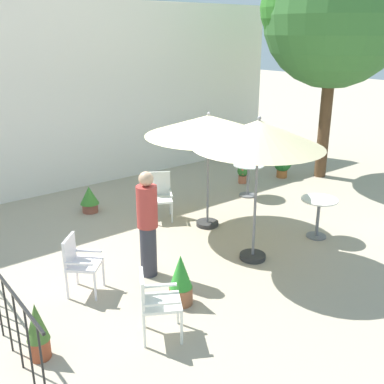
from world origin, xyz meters
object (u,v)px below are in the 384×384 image
Objects in this scene: potted_plant_1 at (89,199)px; cafe_table_0 at (248,174)px; patio_umbrella_0 at (209,126)px; cafe_table_1 at (319,211)px; potted_plant_2 at (282,164)px; potted_plant_3 at (243,173)px; patio_umbrella_1 at (259,135)px; shade_tree at (335,15)px; patio_chair_1 at (79,260)px; patio_chair_2 at (155,300)px; potted_plant_4 at (181,280)px; potted_plant_0 at (37,330)px; standing_person at (148,223)px; patio_chair_0 at (160,193)px.

cafe_table_0 is at bearing -21.71° from potted_plant_1.
cafe_table_1 is at bearing -52.82° from patio_umbrella_0.
cafe_table_0 reaches higher than potted_plant_2.
potted_plant_1 is 1.27× the size of potted_plant_3.
cafe_table_1 is (1.27, -1.68, -1.47)m from patio_umbrella_0.
potted_plant_3 is (2.73, 3.08, -1.89)m from patio_umbrella_1.
patio_umbrella_0 is (-4.55, -0.72, -2.03)m from shade_tree.
patio_chair_1 reaches higher than cafe_table_0.
patio_umbrella_0 is at bearing 13.50° from patio_chair_1.
patio_chair_1 is at bearing 100.73° from patio_chair_2.
potted_plant_4 is at bearing -146.14° from cafe_table_0.
patio_chair_2 is 1.17× the size of potted_plant_4.
cafe_table_0 is 0.87× the size of patio_chair_2.
potted_plant_0 is 0.97× the size of potted_plant_4.
potted_plant_0 is 0.43× the size of standing_person.
shade_tree is 7.25m from potted_plant_1.
potted_plant_0 is (-8.60, -2.49, -3.65)m from shade_tree.
patio_chair_1 reaches higher than cafe_table_1.
patio_umbrella_1 is 4.26m from potted_plant_1.
patio_chair_0 is (-2.36, 0.18, -0.00)m from cafe_table_0.
patio_chair_2 reaches higher than potted_plant_1.
potted_plant_0 is at bearing -178.96° from cafe_table_1.
patio_chair_2 is 4.55m from potted_plant_1.
patio_umbrella_1 reaches higher than standing_person.
patio_chair_1 is 1.20× the size of potted_plant_0.
patio_umbrella_1 is at bearing 3.32° from potted_plant_0.
patio_chair_0 is 1.07× the size of patio_chair_1.
patio_umbrella_0 is at bearing 127.18° from cafe_table_1.
potted_plant_3 is (5.19, 3.79, -0.28)m from patio_chair_2.
patio_umbrella_1 reaches higher than potted_plant_4.
potted_plant_3 is 0.26× the size of standing_person.
potted_plant_3 is at bearing 28.96° from standing_person.
shade_tree reaches higher than cafe_table_1.
potted_plant_1 is (2.54, 3.87, -0.07)m from potted_plant_0.
patio_chair_0 is at bearing 124.04° from cafe_table_1.
patio_chair_0 is 3.23m from potted_plant_4.
potted_plant_2 is at bearing 35.54° from patio_umbrella_1.
standing_person is at bearing 159.23° from patio_umbrella_1.
potted_plant_4 reaches higher than potted_plant_2.
potted_plant_2 is 6.00m from standing_person.
cafe_table_1 and potted_plant_4 have the same top height.
shade_tree is 10.03× the size of potted_plant_1.
shade_tree is at bearing 16.14° from potted_plant_0.
cafe_table_1 is 3.35m from standing_person.
potted_plant_3 is (-2.11, 0.81, -3.78)m from shade_tree.
patio_chair_0 is at bearing -48.79° from potted_plant_1.
potted_plant_2 is at bearing 16.43° from patio_chair_1.
potted_plant_2 is at bearing 15.29° from cafe_table_0.
patio_umbrella_0 is 2.49m from cafe_table_0.
shade_tree is at bearing 36.15° from cafe_table_1.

